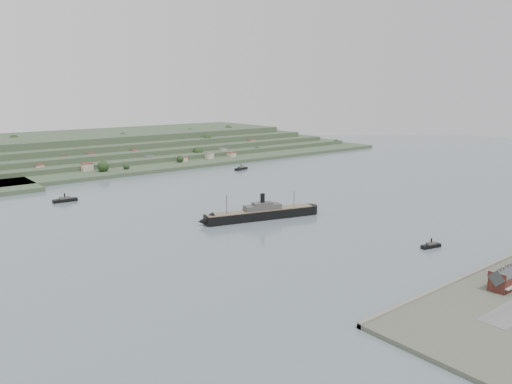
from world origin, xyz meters
TOP-DOWN VIEW (x-y plane):
  - ground at (0.00, 0.00)m, footprint 1400.00×1400.00m
  - far_peninsula at (27.91, 393.10)m, footprint 760.00×309.00m
  - steamship at (-35.90, 5.91)m, footprint 92.21×34.00m
  - tugboat at (3.53, -109.61)m, footprint 13.62×6.49m
  - ferry_west at (-125.28, 150.79)m, footprint 19.95×7.14m
  - ferry_east at (88.94, 189.64)m, footprint 19.14×9.45m

SIDE VIEW (x-z plane):
  - ground at x=0.00m, z-range 0.00..0.00m
  - tugboat at x=3.53m, z-range -1.52..4.41m
  - ferry_east at x=88.94m, z-range -1.79..5.13m
  - ferry_west at x=-125.28m, z-range -1.90..5.43m
  - steamship at x=-35.90m, z-range -7.11..15.43m
  - far_peninsula at x=27.91m, z-range -3.12..26.88m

